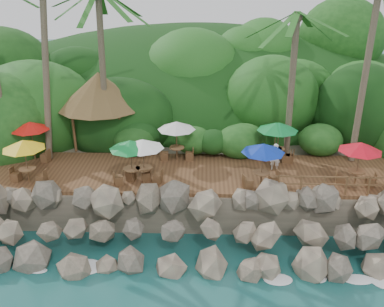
{
  "coord_description": "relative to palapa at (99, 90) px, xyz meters",
  "views": [
    {
      "loc": [
        0.65,
        -15.18,
        12.52
      ],
      "look_at": [
        0.0,
        6.0,
        3.4
      ],
      "focal_mm": 39.95,
      "sensor_mm": 36.0,
      "label": 1
    }
  ],
  "objects": [
    {
      "name": "ground",
      "position": [
        5.79,
        -10.08,
        -5.79
      ],
      "size": [
        140.0,
        140.0,
        0.0
      ],
      "primitive_type": "plane",
      "color": "#19514F",
      "rests_on": "ground"
    },
    {
      "name": "land_base",
      "position": [
        5.79,
        5.92,
        -4.74
      ],
      "size": [
        32.0,
        25.2,
        2.1
      ],
      "primitive_type": "cube",
      "color": "gray",
      "rests_on": "ground"
    },
    {
      "name": "jungle_hill",
      "position": [
        5.79,
        13.42,
        -5.79
      ],
      "size": [
        44.8,
        28.0,
        15.4
      ],
      "primitive_type": "ellipsoid",
      "color": "#143811",
      "rests_on": "ground"
    },
    {
      "name": "seawall",
      "position": [
        5.79,
        -8.08,
        -4.64
      ],
      "size": [
        29.0,
        4.0,
        2.3
      ],
      "primitive_type": null,
      "color": "gray",
      "rests_on": "ground"
    },
    {
      "name": "terrace",
      "position": [
        5.79,
        -4.08,
        -3.59
      ],
      "size": [
        26.0,
        5.0,
        0.2
      ],
      "primitive_type": "cube",
      "color": "brown",
      "rests_on": "land_base"
    },
    {
      "name": "jungle_foliage",
      "position": [
        5.79,
        4.92,
        -5.79
      ],
      "size": [
        44.0,
        16.0,
        12.0
      ],
      "primitive_type": null,
      "color": "#143811",
      "rests_on": "ground"
    },
    {
      "name": "foam_line",
      "position": [
        5.79,
        -9.78,
        -5.76
      ],
      "size": [
        25.2,
        0.8,
        0.06
      ],
      "color": "white",
      "rests_on": "ground"
    },
    {
      "name": "palapa",
      "position": [
        0.0,
        0.0,
        0.0
      ],
      "size": [
        5.21,
        5.21,
        4.6
      ],
      "color": "brown",
      "rests_on": "ground"
    },
    {
      "name": "dining_clusters",
      "position": [
        6.71,
        -4.32,
        -1.53
      ],
      "size": [
        23.19,
        5.38,
        2.36
      ],
      "color": "brown",
      "rests_on": "terrace"
    },
    {
      "name": "railing",
      "position": [
        13.45,
        -6.43,
        -2.88
      ],
      "size": [
        7.2,
        0.1,
        1.0
      ],
      "color": "brown",
      "rests_on": "terrace"
    },
    {
      "name": "waiter",
      "position": [
        10.35,
        -3.69,
        -2.7
      ],
      "size": [
        0.67,
        0.55,
        1.58
      ],
      "primitive_type": "imported",
      "rotation": [
        0.0,
        0.0,
        2.8
      ],
      "color": "silver",
      "rests_on": "terrace"
    }
  ]
}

